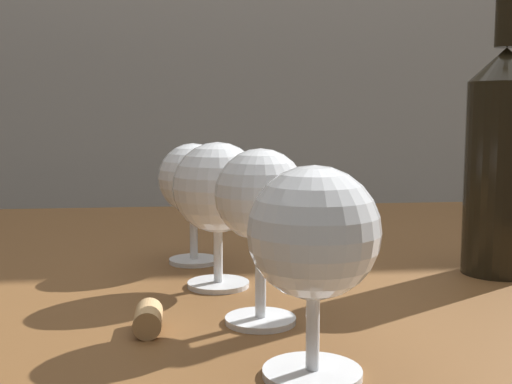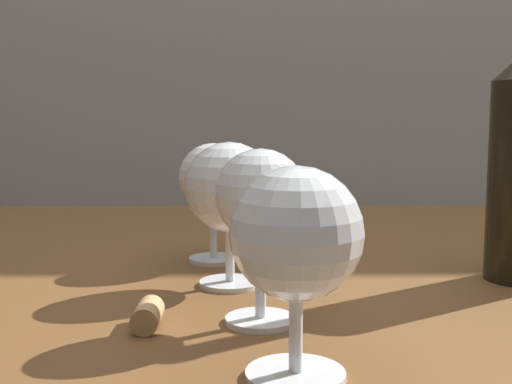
{
  "view_description": "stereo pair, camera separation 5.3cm",
  "coord_description": "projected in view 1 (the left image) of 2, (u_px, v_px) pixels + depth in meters",
  "views": [
    {
      "loc": [
        -0.06,
        -0.75,
        0.89
      ],
      "look_at": [
        -0.0,
        -0.22,
        0.83
      ],
      "focal_mm": 46.63,
      "sensor_mm": 36.0,
      "label": 1
    },
    {
      "loc": [
        -0.01,
        -0.75,
        0.89
      ],
      "look_at": [
        -0.0,
        -0.22,
        0.83
      ],
      "focal_mm": 46.63,
      "sensor_mm": 36.0,
      "label": 2
    }
  ],
  "objects": [
    {
      "name": "dining_table",
      "position": [
        238.0,
        331.0,
        0.78
      ],
      "size": [
        1.36,
        0.9,
        0.72
      ],
      "color": "brown",
      "rests_on": "ground_plane"
    },
    {
      "name": "wine_glass_pinot",
      "position": [
        314.0,
        238.0,
        0.42
      ],
      "size": [
        0.09,
        0.09,
        0.14
      ],
      "color": "white",
      "rests_on": "dining_table"
    },
    {
      "name": "wine_glass_port",
      "position": [
        256.0,
        200.0,
        0.53
      ],
      "size": [
        0.07,
        0.07,
        0.14
      ],
      "color": "white",
      "rests_on": "dining_table"
    },
    {
      "name": "wine_glass_merlot",
      "position": [
        218.0,
        191.0,
        0.65
      ],
      "size": [
        0.09,
        0.09,
        0.14
      ],
      "color": "white",
      "rests_on": "dining_table"
    },
    {
      "name": "wine_glass_chardonnay",
      "position": [
        193.0,
        181.0,
        0.74
      ],
      "size": [
        0.08,
        0.08,
        0.14
      ],
      "color": "white",
      "rests_on": "dining_table"
    },
    {
      "name": "wine_bottle",
      "position": [
        502.0,
        156.0,
        0.7
      ],
      "size": [
        0.08,
        0.08,
        0.32
      ],
      "color": "black",
      "rests_on": "dining_table"
    },
    {
      "name": "cork",
      "position": [
        148.0,
        319.0,
        0.52
      ],
      "size": [
        0.02,
        0.04,
        0.02
      ],
      "primitive_type": "cylinder",
      "rotation": [
        1.57,
        0.0,
        0.0
      ],
      "color": "tan",
      "rests_on": "dining_table"
    }
  ]
}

